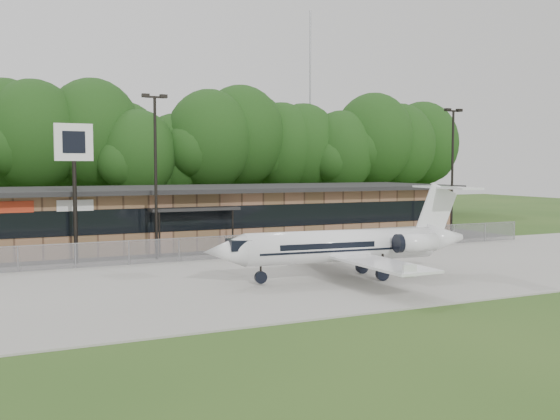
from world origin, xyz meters
name	(u,v)px	position (x,y,z in m)	size (l,w,h in m)	color
ground	(371,307)	(0.00, 0.00, 0.00)	(160.00, 160.00, 0.00)	#2B4D1B
apron	(288,276)	(0.00, 8.00, 0.04)	(64.00, 18.00, 0.08)	#9E9B93
parking_lot	(218,250)	(0.00, 19.50, 0.03)	(50.00, 9.00, 0.06)	#383835
terminal	(198,214)	(0.00, 23.94, 2.18)	(41.00, 11.65, 4.30)	#94674A
fence	(241,247)	(0.00, 15.00, 0.78)	(46.00, 0.04, 1.52)	gray
treeline	(145,150)	(0.00, 42.00, 7.50)	(72.00, 12.00, 15.00)	#1B3711
radio_mast	(310,113)	(22.00, 48.00, 12.50)	(0.20, 0.20, 25.00)	gray
light_pole_mid	(156,164)	(-5.00, 16.50, 5.98)	(1.55, 0.30, 10.23)	black
light_pole_right	(452,164)	(18.00, 16.50, 5.98)	(1.55, 0.30, 10.23)	black
business_jet	(350,246)	(2.40, 5.75, 1.74)	(14.49, 12.92, 4.87)	white
pole_sign	(74,157)	(-9.75, 16.79, 6.37)	(2.19, 0.33, 8.33)	black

